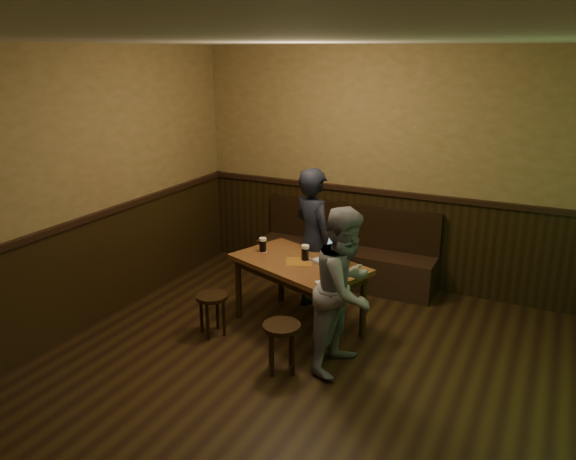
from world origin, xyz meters
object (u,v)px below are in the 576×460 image
(bench, at_px, (346,257))
(laptop, at_px, (332,256))
(pint_right, at_px, (330,271))
(stool_right, at_px, (282,334))
(pint_left, at_px, (263,245))
(pint_mid, at_px, (305,253))
(person_grey, at_px, (345,290))
(stool_left, at_px, (212,303))
(person_suit, at_px, (313,241))
(pub_table, at_px, (299,271))

(bench, height_order, laptop, laptop)
(pint_right, bearing_deg, stool_right, -110.93)
(stool_right, distance_m, pint_right, 0.74)
(pint_left, xyz_separation_m, pint_mid, (0.50, -0.03, 0.00))
(pint_mid, relative_size, pint_right, 1.12)
(pint_left, distance_m, laptop, 0.77)
(pint_left, distance_m, pint_mid, 0.50)
(stool_right, bearing_deg, pint_left, 126.77)
(pint_mid, distance_m, person_grey, 0.85)
(pint_right, xyz_separation_m, laptop, (-0.13, 0.39, -0.01))
(stool_left, distance_m, person_grey, 1.44)
(person_suit, bearing_deg, bench, -61.87)
(laptop, bearing_deg, pub_table, -126.72)
(stool_left, xyz_separation_m, person_suit, (0.66, 0.99, 0.45))
(person_suit, relative_size, person_grey, 1.07)
(pint_left, bearing_deg, bench, 69.70)
(pub_table, relative_size, pint_mid, 9.40)
(pint_right, bearing_deg, bench, 105.28)
(stool_left, distance_m, pint_mid, 1.05)
(stool_right, xyz_separation_m, pint_mid, (-0.19, 0.89, 0.44))
(bench, relative_size, person_suit, 1.39)
(stool_left, height_order, pint_right, pint_right)
(person_suit, bearing_deg, stool_right, 132.99)
(bench, xyz_separation_m, person_suit, (-0.05, -0.89, 0.48))
(pint_right, bearing_deg, person_suit, 124.05)
(stool_right, height_order, pint_mid, pint_mid)
(stool_left, relative_size, stool_right, 0.95)
(pint_left, height_order, pint_mid, pint_mid)
(person_grey, bearing_deg, person_suit, 43.05)
(stool_left, bearing_deg, person_grey, 1.38)
(laptop, distance_m, person_grey, 0.73)
(bench, height_order, person_suit, person_suit)
(stool_left, bearing_deg, person_suit, 56.33)
(pint_left, bearing_deg, pint_right, -21.51)
(stool_left, bearing_deg, pint_right, 13.21)
(laptop, distance_m, person_suit, 0.48)
(pint_mid, distance_m, pint_right, 0.52)
(person_grey, bearing_deg, bench, 25.99)
(pint_left, bearing_deg, stool_left, -111.06)
(person_suit, bearing_deg, laptop, 168.48)
(pint_mid, xyz_separation_m, person_grey, (0.64, -0.56, -0.06))
(bench, xyz_separation_m, pint_mid, (0.04, -1.28, 0.49))
(bench, bearing_deg, person_grey, -69.72)
(bench, height_order, stool_left, bench)
(pint_left, relative_size, laptop, 0.37)
(stool_left, bearing_deg, laptop, 33.34)
(stool_left, height_order, person_suit, person_suit)
(laptop, bearing_deg, pint_mid, -136.27)
(pub_table, xyz_separation_m, stool_right, (0.22, -0.82, -0.26))
(pint_left, relative_size, person_grey, 0.10)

